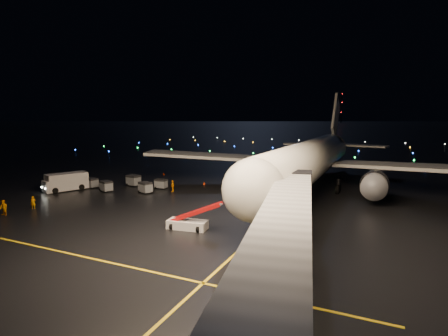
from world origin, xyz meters
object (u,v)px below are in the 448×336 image
Objects in this scene: crew_a at (33,203)px; baggage_cart_4 at (92,183)px; baggage_cart_2 at (133,180)px; baggage_cart_3 at (106,186)px; crew_c at (173,186)px; service_truck at (67,182)px; airliner at (315,137)px; baggage_cart_0 at (145,188)px; belt_loader at (187,215)px; baggage_cart_1 at (161,184)px; crew_b at (4,208)px; pushback_tug at (266,261)px.

crew_a is 14.04m from baggage_cart_4.
baggage_cart_3 is at bearing -90.77° from baggage_cart_2.
crew_c is 14.62m from baggage_cart_4.
service_truck is 3.56× the size of baggage_cart_2.
service_truck is 4.05× the size of baggage_cart_4.
airliner is 28.67m from baggage_cart_0.
baggage_cart_1 is at bearing 124.37° from belt_loader.
airliner is at bearing 42.91° from crew_b.
airliner reaches higher than crew_b.
belt_loader is 28.89m from baggage_cart_4.
baggage_cart_0 is 1.10× the size of baggage_cart_1.
service_truck reaches higher than crew_a.
baggage_cart_1 is at bearing 51.42° from service_truck.
baggage_cart_0 is 0.93× the size of baggage_cart_2.
baggage_cart_0 is at bearing 63.10° from crew_b.
baggage_cart_4 is (-34.36, -14.89, -7.78)m from airliner.
pushback_tug is at bearing -85.05° from airliner.
baggage_cart_3 is (-21.70, 11.11, -0.66)m from belt_loader.
crew_a reaches higher than baggage_cart_4.
belt_loader is at bearing -35.33° from crew_a.
crew_c is (-22.74, 22.17, -0.02)m from pushback_tug.
crew_a is 17.96m from baggage_cart_2.
pushback_tug is at bearing -0.81° from service_truck.
service_truck reaches higher than baggage_cart_1.
baggage_cart_1 is (0.25, 3.91, -0.08)m from baggage_cart_0.
pushback_tug is (2.71, -34.13, -7.64)m from airliner.
baggage_cart_2 is 1.10× the size of baggage_cart_3.
airliner is 41.31m from service_truck.
baggage_cart_3 is (1.35, 15.92, -0.11)m from crew_b.
baggage_cart_4 is (-10.89, -0.36, -0.05)m from baggage_cart_0.
crew_b is at bearing -73.34° from baggage_cart_3.
baggage_cart_0 reaches higher than baggage_cart_4.
service_truck reaches higher than baggage_cart_2.
baggage_cart_2 is (-31.68, 23.50, -0.02)m from pushback_tug.
belt_loader is 3.05× the size of baggage_cart_0.
airliner reaches higher than pushback_tug.
service_truck reaches higher than baggage_cart_0.
crew_c is (10.84, 16.53, 0.11)m from crew_a.
pushback_tug is 0.51× the size of service_truck.
service_truck is at bearing -108.01° from baggage_cart_4.
airliner reaches higher than crew_c.
service_truck reaches higher than baggage_cart_3.
service_truck is at bearing 154.64° from belt_loader.
airliner is at bearing 29.74° from baggage_cart_2.
belt_loader reaches higher than crew_a.
crew_c is at bearing 57.92° from crew_b.
crew_b is 0.94× the size of baggage_cart_0.
service_truck is 3.96m from baggage_cart_4.
baggage_cart_4 is at bearing -156.15° from airliner.
baggage_cart_1 is (13.14, 7.62, -0.65)m from service_truck.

